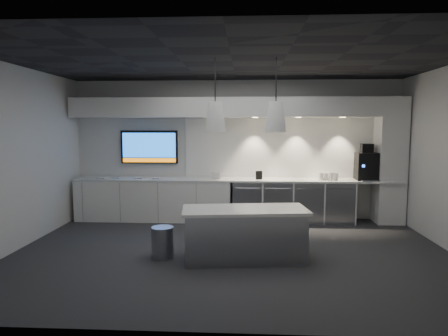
# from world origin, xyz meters

# --- Properties ---
(floor) EXTENTS (7.00, 7.00, 0.00)m
(floor) POSITION_xyz_m (0.00, 0.00, 0.00)
(floor) COLOR #2F2F31
(floor) RESTS_ON ground
(ceiling) EXTENTS (7.00, 7.00, 0.00)m
(ceiling) POSITION_xyz_m (0.00, 0.00, 3.00)
(ceiling) COLOR black
(ceiling) RESTS_ON wall_back
(wall_back) EXTENTS (7.00, 0.00, 7.00)m
(wall_back) POSITION_xyz_m (0.00, 2.50, 1.50)
(wall_back) COLOR silver
(wall_back) RESTS_ON floor
(wall_front) EXTENTS (7.00, 0.00, 7.00)m
(wall_front) POSITION_xyz_m (0.00, -2.50, 1.50)
(wall_front) COLOR silver
(wall_front) RESTS_ON floor
(wall_left) EXTENTS (0.00, 7.00, 7.00)m
(wall_left) POSITION_xyz_m (-3.50, 0.00, 1.50)
(wall_left) COLOR silver
(wall_left) RESTS_ON floor
(back_counter) EXTENTS (6.80, 0.65, 0.04)m
(back_counter) POSITION_xyz_m (0.00, 2.17, 0.88)
(back_counter) COLOR white
(back_counter) RESTS_ON left_base_cabinets
(left_base_cabinets) EXTENTS (3.30, 0.63, 0.86)m
(left_base_cabinets) POSITION_xyz_m (-1.75, 2.17, 0.43)
(left_base_cabinets) COLOR white
(left_base_cabinets) RESTS_ON floor
(fridge_unit_a) EXTENTS (0.60, 0.61, 0.85)m
(fridge_unit_a) POSITION_xyz_m (0.25, 2.17, 0.42)
(fridge_unit_a) COLOR gray
(fridge_unit_a) RESTS_ON floor
(fridge_unit_b) EXTENTS (0.60, 0.61, 0.85)m
(fridge_unit_b) POSITION_xyz_m (0.88, 2.17, 0.42)
(fridge_unit_b) COLOR gray
(fridge_unit_b) RESTS_ON floor
(fridge_unit_c) EXTENTS (0.60, 0.61, 0.85)m
(fridge_unit_c) POSITION_xyz_m (1.51, 2.17, 0.42)
(fridge_unit_c) COLOR gray
(fridge_unit_c) RESTS_ON floor
(fridge_unit_d) EXTENTS (0.60, 0.61, 0.85)m
(fridge_unit_d) POSITION_xyz_m (2.14, 2.17, 0.42)
(fridge_unit_d) COLOR gray
(fridge_unit_d) RESTS_ON floor
(backsplash) EXTENTS (4.60, 0.03, 1.30)m
(backsplash) POSITION_xyz_m (1.20, 2.48, 1.55)
(backsplash) COLOR white
(backsplash) RESTS_ON wall_back
(soffit) EXTENTS (6.90, 0.60, 0.40)m
(soffit) POSITION_xyz_m (0.00, 2.20, 2.40)
(soffit) COLOR white
(soffit) RESTS_ON wall_back
(column) EXTENTS (0.55, 0.55, 2.60)m
(column) POSITION_xyz_m (3.20, 2.20, 1.30)
(column) COLOR white
(column) RESTS_ON floor
(wall_tv) EXTENTS (1.25, 0.07, 0.72)m
(wall_tv) POSITION_xyz_m (-1.90, 2.45, 1.56)
(wall_tv) COLOR black
(wall_tv) RESTS_ON wall_back
(island) EXTENTS (1.94, 1.01, 0.79)m
(island) POSITION_xyz_m (0.21, -0.32, 0.40)
(island) COLOR gray
(island) RESTS_ON floor
(bin) EXTENTS (0.45, 0.45, 0.48)m
(bin) POSITION_xyz_m (-1.05, -0.30, 0.24)
(bin) COLOR gray
(bin) RESTS_ON floor
(coffee_machine) EXTENTS (0.44, 0.60, 0.75)m
(coffee_machine) POSITION_xyz_m (2.72, 2.20, 1.21)
(coffee_machine) COLOR black
(coffee_machine) RESTS_ON back_counter
(sign_black) EXTENTS (0.14, 0.05, 0.18)m
(sign_black) POSITION_xyz_m (0.50, 2.14, 0.99)
(sign_black) COLOR black
(sign_black) RESTS_ON back_counter
(sign_white) EXTENTS (0.18, 0.04, 0.14)m
(sign_white) POSITION_xyz_m (-0.41, 2.13, 0.97)
(sign_white) COLOR white
(sign_white) RESTS_ON back_counter
(cup_cluster) EXTENTS (0.38, 0.18, 0.15)m
(cup_cluster) POSITION_xyz_m (1.93, 2.12, 0.98)
(cup_cluster) COLOR silver
(cup_cluster) RESTS_ON back_counter
(tray_a) EXTENTS (0.17, 0.17, 0.02)m
(tray_a) POSITION_xyz_m (-2.87, 2.11, 0.91)
(tray_a) COLOR #B1B1B1
(tray_a) RESTS_ON back_counter
(tray_b) EXTENTS (0.18, 0.18, 0.02)m
(tray_b) POSITION_xyz_m (-2.55, 2.17, 0.91)
(tray_b) COLOR #B1B1B1
(tray_b) RESTS_ON back_counter
(tray_c) EXTENTS (0.18, 0.18, 0.02)m
(tray_c) POSITION_xyz_m (-2.07, 2.14, 0.91)
(tray_c) COLOR #B1B1B1
(tray_c) RESTS_ON back_counter
(tray_d) EXTENTS (0.18, 0.18, 0.02)m
(tray_d) POSITION_xyz_m (-1.66, 2.11, 0.91)
(tray_d) COLOR #B1B1B1
(tray_d) RESTS_ON back_counter
(pendant_left) EXTENTS (0.31, 0.31, 1.14)m
(pendant_left) POSITION_xyz_m (-0.24, -0.32, 2.15)
(pendant_left) COLOR white
(pendant_left) RESTS_ON ceiling
(pendant_right) EXTENTS (0.31, 0.31, 1.14)m
(pendant_right) POSITION_xyz_m (0.65, -0.32, 2.15)
(pendant_right) COLOR white
(pendant_right) RESTS_ON ceiling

